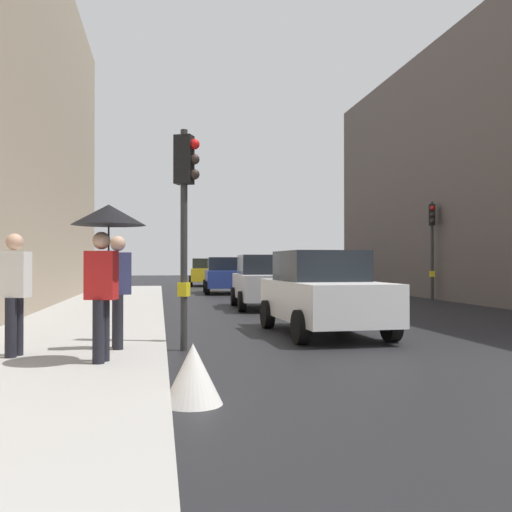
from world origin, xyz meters
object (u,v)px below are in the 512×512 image
at_px(car_silver_hatchback, 265,282).
at_px(pedestrian_with_black_backpack, 11,287).
at_px(traffic_light_mid_street, 432,232).
at_px(traffic_light_near_right, 185,198).
at_px(warning_sign_triangle, 193,374).
at_px(car_white_compact, 323,292).
at_px(pedestrian_with_grey_backpack, 115,285).
at_px(car_red_sedan, 295,273).
at_px(car_blue_van, 225,275).
at_px(pedestrian_with_umbrella, 106,238).
at_px(car_yellow_taxi, 205,272).

bearing_deg(car_silver_hatchback, pedestrian_with_black_backpack, -119.11).
distance_m(traffic_light_mid_street, pedestrian_with_black_backpack, 18.22).
xyz_separation_m(traffic_light_near_right, car_silver_hatchback, (3.00, 8.76, -1.74)).
relative_size(traffic_light_near_right, warning_sign_triangle, 5.85).
xyz_separation_m(car_white_compact, pedestrian_with_grey_backpack, (-4.10, -2.51, 0.29)).
relative_size(traffic_light_near_right, pedestrian_with_black_backpack, 2.15).
bearing_deg(car_white_compact, traffic_light_mid_street, 52.93).
bearing_deg(warning_sign_triangle, car_red_sedan, 74.47).
height_order(car_red_sedan, pedestrian_with_grey_backpack, pedestrian_with_grey_backpack).
relative_size(car_blue_van, warning_sign_triangle, 6.59).
relative_size(car_white_compact, pedestrian_with_umbrella, 2.00).
bearing_deg(car_red_sedan, pedestrian_with_grey_backpack, -109.48).
height_order(car_yellow_taxi, car_white_compact, same).
xyz_separation_m(traffic_light_mid_street, car_white_compact, (-7.38, -9.76, -1.84)).
relative_size(car_silver_hatchback, pedestrian_with_umbrella, 2.00).
bearing_deg(car_white_compact, pedestrian_with_umbrella, -137.68).
relative_size(car_white_compact, pedestrian_with_black_backpack, 2.41).
relative_size(pedestrian_with_black_backpack, warning_sign_triangle, 2.72).
xyz_separation_m(traffic_light_near_right, traffic_light_mid_street, (10.35, 11.60, 0.09)).
distance_m(traffic_light_near_right, pedestrian_with_grey_backpack, 1.97).
relative_size(pedestrian_with_umbrella, warning_sign_triangle, 3.29).
xyz_separation_m(pedestrian_with_umbrella, warning_sign_triangle, (1.06, -1.86, -1.52)).
bearing_deg(car_blue_van, traffic_light_near_right, -98.56).
distance_m(car_silver_hatchback, pedestrian_with_black_backpack, 11.40).
relative_size(car_yellow_taxi, car_white_compact, 1.01).
bearing_deg(pedestrian_with_umbrella, car_silver_hatchback, 68.77).
distance_m(traffic_light_mid_street, pedestrian_with_grey_backpack, 16.88).
relative_size(car_yellow_taxi, car_silver_hatchback, 1.01).
bearing_deg(traffic_light_mid_street, pedestrian_with_black_backpack, -135.23).
bearing_deg(warning_sign_triangle, car_silver_hatchback, 76.18).
bearing_deg(car_silver_hatchback, car_yellow_taxi, 91.67).
xyz_separation_m(pedestrian_with_grey_backpack, warning_sign_triangle, (1.05, -3.10, -0.84)).
xyz_separation_m(car_blue_van, car_white_compact, (0.26, -16.22, 0.00)).
bearing_deg(traffic_light_near_right, pedestrian_with_umbrella, -120.85).
relative_size(car_blue_van, pedestrian_with_grey_backpack, 2.42).
height_order(traffic_light_near_right, pedestrian_with_umbrella, traffic_light_near_right).
bearing_deg(car_red_sedan, pedestrian_with_umbrella, -108.66).
height_order(car_yellow_taxi, pedestrian_with_umbrella, pedestrian_with_umbrella).
bearing_deg(car_red_sedan, traffic_light_mid_street, -78.60).
distance_m(car_silver_hatchback, warning_sign_triangle, 12.93).
bearing_deg(car_yellow_taxi, car_blue_van, -88.43).
distance_m(car_blue_van, car_silver_hatchback, 9.30).
relative_size(pedestrian_with_black_backpack, pedestrian_with_grey_backpack, 1.00).
relative_size(traffic_light_near_right, car_blue_van, 0.89).
relative_size(traffic_light_near_right, traffic_light_mid_street, 0.96).
relative_size(car_blue_van, car_yellow_taxi, 1.00).
xyz_separation_m(car_red_sedan, pedestrian_with_black_backpack, (-10.30, -25.64, 0.29)).
xyz_separation_m(traffic_light_near_right, pedestrian_with_umbrella, (-1.15, -1.92, -0.78)).
bearing_deg(car_silver_hatchback, car_red_sedan, 73.13).
height_order(traffic_light_near_right, car_yellow_taxi, traffic_light_near_right).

